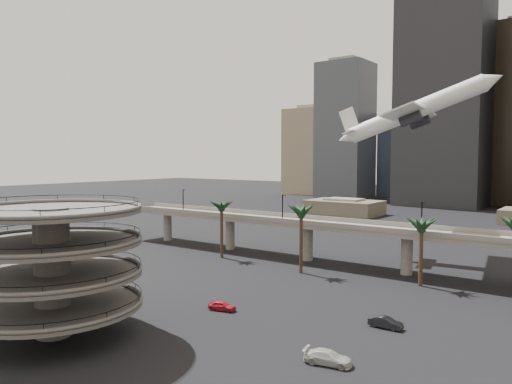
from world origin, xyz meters
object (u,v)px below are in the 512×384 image
Objects in this scene: airborne_jet at (414,112)px; car_b at (386,322)px; overpass at (354,232)px; parking_ramp at (52,259)px; car_c at (328,357)px; car_a at (222,306)px.

airborne_jet is 8.03× the size of car_b.
overpass is 3.60× the size of airborne_jet.
overpass is (13.00, 59.00, -2.50)m from parking_ramp.
parking_ramp reaches higher than overpass.
airborne_jet is at bearing -0.25° from car_c.
car_a is 0.92× the size of car_b.
overpass is 31.29× the size of car_a.
car_a is (-8.49, -55.67, -31.92)m from airborne_jet.
parking_ramp is at bearing 99.96° from car_c.
parking_ramp is at bearing -102.43° from overpass.
overpass is 28.89× the size of car_b.
car_b is at bearing -85.84° from car_a.
car_b is at bearing 40.50° from parking_ramp.
parking_ramp is at bearing -113.24° from airborne_jet.
car_b is 14.84m from car_c.
car_c is (32.01, 12.95, -9.06)m from parking_ramp.
parking_ramp is 24.78m from car_a.
car_b is (32.52, 27.77, -9.09)m from parking_ramp.
airborne_jet reaches higher than car_b.
car_b is (13.75, -48.51, -31.89)m from airborne_jet.
car_c is (19.01, -46.05, -6.57)m from overpass.
parking_ramp is 43.72m from car_b.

